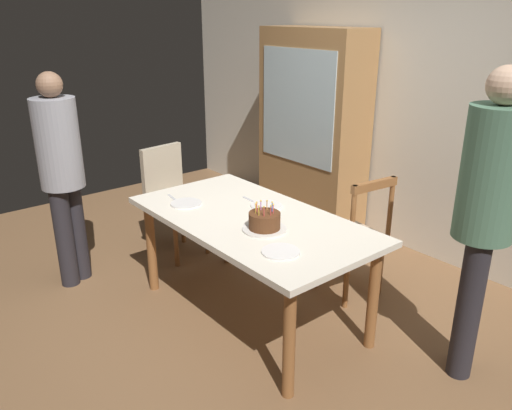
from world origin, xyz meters
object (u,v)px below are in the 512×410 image
at_px(person_guest, 485,210).
at_px(plate_far_side, 266,205).
at_px(birthday_cake, 264,222).
at_px(chair_spindle_back, 353,238).
at_px(plate_near_celebrant, 186,203).
at_px(plate_near_guest, 281,252).
at_px(dining_table, 251,229).
at_px(chair_upholstered, 171,195).
at_px(person_celebrant, 61,169).
at_px(china_cabinet, 313,130).

bearing_deg(person_guest, plate_far_side, -162.91).
bearing_deg(birthday_cake, chair_spindle_back, 88.42).
relative_size(plate_near_celebrant, plate_near_guest, 1.00).
relative_size(dining_table, plate_far_side, 7.89).
bearing_deg(plate_near_guest, person_guest, 48.49).
height_order(dining_table, chair_upholstered, chair_upholstered).
xyz_separation_m(birthday_cake, plate_far_side, (-0.30, 0.28, -0.05)).
height_order(dining_table, plate_near_celebrant, plate_near_celebrant).
distance_m(dining_table, person_guest, 1.44).
xyz_separation_m(dining_table, plate_near_celebrant, (-0.48, -0.21, 0.09)).
xyz_separation_m(plate_near_celebrant, chair_spindle_back, (0.72, 0.98, -0.30)).
bearing_deg(plate_near_celebrant, dining_table, 23.37).
relative_size(plate_near_celebrant, person_guest, 0.12).
bearing_deg(plate_far_side, chair_upholstered, -175.63).
distance_m(plate_near_celebrant, plate_near_guest, 1.00).
xyz_separation_m(plate_near_celebrant, plate_near_guest, (1.00, 0.00, 0.00)).
bearing_deg(birthday_cake, person_celebrant, -154.84).
bearing_deg(person_celebrant, chair_upholstered, 88.09).
bearing_deg(plate_far_side, china_cabinet, 123.42).
distance_m(chair_upholstered, china_cabinet, 1.53).
bearing_deg(chair_upholstered, plate_near_guest, -10.30).
height_order(plate_near_guest, person_guest, person_guest).
height_order(plate_near_celebrant, person_celebrant, person_celebrant).
bearing_deg(chair_upholstered, person_guest, 11.29).
height_order(plate_near_guest, china_cabinet, china_cabinet).
bearing_deg(china_cabinet, person_guest, -22.89).
distance_m(dining_table, birthday_cake, 0.27).
distance_m(person_celebrant, person_guest, 2.89).
distance_m(plate_near_guest, person_guest, 1.13).
bearing_deg(person_guest, chair_spindle_back, 171.12).
distance_m(person_guest, china_cabinet, 2.42).
xyz_separation_m(plate_near_guest, china_cabinet, (-1.50, 1.76, 0.19)).
distance_m(birthday_cake, china_cabinet, 2.02).
height_order(plate_near_guest, chair_upholstered, chair_upholstered).
relative_size(dining_table, plate_near_guest, 7.89).
bearing_deg(chair_spindle_back, china_cabinet, 147.29).
xyz_separation_m(dining_table, plate_far_side, (-0.09, 0.21, 0.09)).
xyz_separation_m(person_celebrant, china_cabinet, (0.31, 2.33, 0.02)).
height_order(dining_table, china_cabinet, china_cabinet).
bearing_deg(chair_upholstered, birthday_cake, -7.20).
relative_size(plate_near_guest, person_celebrant, 0.13).
distance_m(dining_table, chair_upholstered, 1.27).
bearing_deg(person_guest, china_cabinet, 157.11).
bearing_deg(china_cabinet, person_celebrant, -97.51).
height_order(plate_far_side, person_guest, person_guest).
height_order(birthday_cake, person_guest, person_guest).
relative_size(plate_far_side, person_celebrant, 0.13).
bearing_deg(plate_near_celebrant, person_celebrant, -144.86).
bearing_deg(person_guest, birthday_cake, -146.37).
xyz_separation_m(birthday_cake, chair_upholstered, (-1.47, 0.19, -0.27)).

